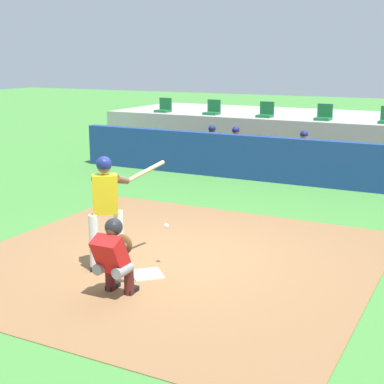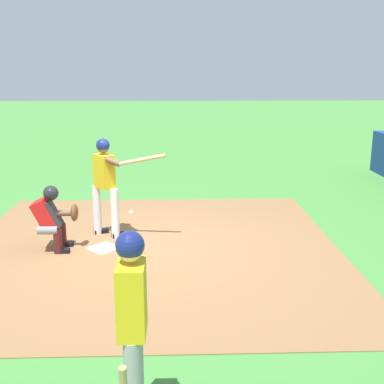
% 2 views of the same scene
% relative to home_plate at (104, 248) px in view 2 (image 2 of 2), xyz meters
% --- Properties ---
extents(ground_plane, '(80.00, 80.00, 0.00)m').
position_rel_home_plate_xyz_m(ground_plane, '(0.00, 0.80, -0.02)').
color(ground_plane, '#428438').
extents(dirt_infield, '(6.40, 6.40, 0.01)m').
position_rel_home_plate_xyz_m(dirt_infield, '(0.00, 0.80, -0.02)').
color(dirt_infield, olive).
rests_on(dirt_infield, ground).
extents(home_plate, '(0.62, 0.62, 0.02)m').
position_rel_home_plate_xyz_m(home_plate, '(0.00, 0.00, 0.00)').
color(home_plate, white).
rests_on(home_plate, dirt_infield).
extents(batter_at_plate, '(0.66, 1.39, 1.80)m').
position_rel_home_plate_xyz_m(batter_at_plate, '(-0.69, -0.02, 1.01)').
color(batter_at_plate, silver).
rests_on(batter_at_plate, ground).
extents(catcher_crouched, '(0.48, 1.68, 1.13)m').
position_rel_home_plate_xyz_m(catcher_crouched, '(-0.01, -0.82, 0.58)').
color(catcher_crouched, gray).
rests_on(catcher_crouched, ground).
extents(on_deck_batter, '(0.58, 0.23, 1.79)m').
position_rel_home_plate_xyz_m(on_deck_batter, '(4.30, 0.88, 1.00)').
color(on_deck_batter, '#99999E').
rests_on(on_deck_batter, ground).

